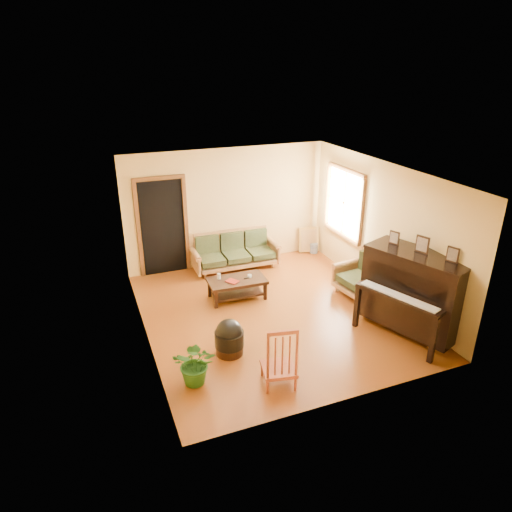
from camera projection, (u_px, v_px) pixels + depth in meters
name	position (u px, v px, depth m)	size (l,w,h in m)	color
floor	(272.00, 313.00, 8.37)	(5.00, 5.00, 0.00)	#622C0C
doorway	(163.00, 228.00, 9.60)	(1.08, 0.16, 2.05)	black
window	(344.00, 203.00, 9.63)	(0.12, 1.36, 1.46)	white
sofa	(236.00, 251.00, 10.02)	(1.88, 0.79, 0.81)	#9B6738
coffee_table	(237.00, 289.00, 8.83)	(1.10, 0.60, 0.40)	black
armchair	(359.00, 275.00, 8.85)	(0.82, 0.86, 0.86)	#9B6738
piano	(413.00, 294.00, 7.54)	(0.96, 1.63, 1.44)	black
footstool	(229.00, 341.00, 7.15)	(0.46, 0.46, 0.44)	black
red_chair	(279.00, 354.00, 6.37)	(0.46, 0.51, 1.00)	maroon
leaning_frame	(309.00, 240.00, 10.92)	(0.48, 0.11, 0.64)	gold
ceramic_crock	(314.00, 248.00, 10.95)	(0.19, 0.19, 0.24)	#325098
potted_plant	(196.00, 363.00, 6.44)	(0.60, 0.52, 0.67)	#205418
book	(229.00, 283.00, 8.58)	(0.17, 0.23, 0.02)	maroon
candle	(219.00, 276.00, 8.75)	(0.07, 0.07, 0.11)	white
glass_jar	(250.00, 276.00, 8.83)	(0.08, 0.08, 0.05)	silver
remote	(248.00, 277.00, 8.81)	(0.16, 0.04, 0.02)	black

